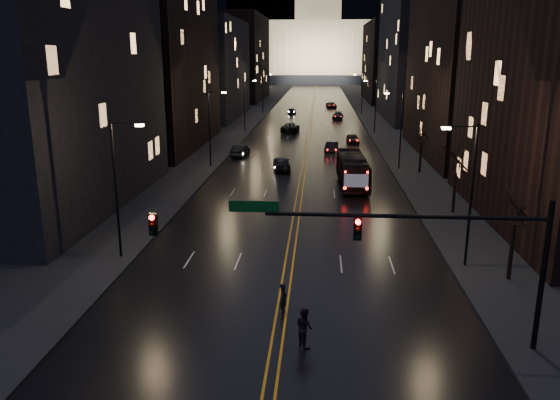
% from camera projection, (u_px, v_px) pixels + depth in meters
% --- Properties ---
extents(ground, '(900.00, 900.00, 0.00)m').
position_uv_depth(ground, '(277.00, 342.00, 25.23)').
color(ground, black).
rests_on(ground, ground).
extents(road, '(20.00, 320.00, 0.02)m').
position_uv_depth(road, '(314.00, 103.00, 150.51)').
color(road, black).
rests_on(road, ground).
extents(sidewalk_left, '(8.00, 320.00, 0.16)m').
position_uv_depth(sidewalk_left, '(263.00, 102.00, 151.48)').
color(sidewalk_left, black).
rests_on(sidewalk_left, ground).
extents(sidewalk_right, '(8.00, 320.00, 0.16)m').
position_uv_depth(sidewalk_right, '(365.00, 103.00, 149.51)').
color(sidewalk_right, black).
rests_on(sidewalk_right, ground).
extents(center_line, '(0.62, 320.00, 0.01)m').
position_uv_depth(center_line, '(314.00, 103.00, 150.51)').
color(center_line, orange).
rests_on(center_line, road).
extents(building_left_near, '(12.00, 28.00, 22.00)m').
position_uv_depth(building_left_near, '(45.00, 78.00, 45.07)').
color(building_left_near, black).
rests_on(building_left_near, ground).
extents(building_left_mid, '(12.00, 30.00, 28.00)m').
position_uv_depth(building_left_mid, '(156.00, 46.00, 75.14)').
color(building_left_mid, black).
rests_on(building_left_mid, ground).
extents(building_left_far, '(12.00, 34.00, 20.00)m').
position_uv_depth(building_left_far, '(210.00, 69.00, 112.79)').
color(building_left_far, black).
rests_on(building_left_far, ground).
extents(building_left_dist, '(12.00, 40.00, 24.00)m').
position_uv_depth(building_left_dist, '(242.00, 58.00, 158.53)').
color(building_left_dist, black).
rests_on(building_left_dist, ground).
extents(building_right_tall, '(12.00, 30.00, 38.00)m').
position_uv_depth(building_right_tall, '(478.00, 3.00, 67.05)').
color(building_right_tall, black).
rests_on(building_right_tall, ground).
extents(building_right_mid, '(12.00, 34.00, 26.00)m').
position_uv_depth(building_right_mid, '(417.00, 54.00, 109.07)').
color(building_right_mid, black).
rests_on(building_right_mid, ground).
extents(building_right_dist, '(12.00, 40.00, 22.00)m').
position_uv_depth(building_right_dist, '(388.00, 62.00, 155.85)').
color(building_right_dist, black).
rests_on(building_right_dist, ground).
extents(capitol, '(90.00, 50.00, 58.50)m').
position_uv_depth(capitol, '(317.00, 46.00, 261.74)').
color(capitol, black).
rests_on(capitol, ground).
extents(traffic_signal, '(17.29, 0.45, 7.00)m').
position_uv_depth(traffic_signal, '(413.00, 241.00, 23.50)').
color(traffic_signal, black).
rests_on(traffic_signal, ground).
extents(streetlamp_right_near, '(2.13, 0.25, 9.00)m').
position_uv_depth(streetlamp_right_near, '(469.00, 188.00, 32.80)').
color(streetlamp_right_near, black).
rests_on(streetlamp_right_near, ground).
extents(streetlamp_left_near, '(2.13, 0.25, 9.00)m').
position_uv_depth(streetlamp_left_near, '(118.00, 183.00, 34.32)').
color(streetlamp_left_near, black).
rests_on(streetlamp_left_near, ground).
extents(streetlamp_right_mid, '(2.13, 0.25, 9.00)m').
position_uv_depth(streetlamp_right_mid, '(400.00, 126.00, 61.71)').
color(streetlamp_right_mid, black).
rests_on(streetlamp_right_mid, ground).
extents(streetlamp_left_mid, '(2.13, 0.25, 9.00)m').
position_uv_depth(streetlamp_left_mid, '(211.00, 124.00, 63.23)').
color(streetlamp_left_mid, black).
rests_on(streetlamp_left_mid, ground).
extents(streetlamp_right_far, '(2.13, 0.25, 9.00)m').
position_uv_depth(streetlamp_right_far, '(374.00, 103.00, 90.62)').
color(streetlamp_right_far, black).
rests_on(streetlamp_right_far, ground).
extents(streetlamp_left_far, '(2.13, 0.25, 9.00)m').
position_uv_depth(streetlamp_left_far, '(245.00, 102.00, 92.14)').
color(streetlamp_left_far, black).
rests_on(streetlamp_left_far, ground).
extents(streetlamp_right_dist, '(2.13, 0.25, 9.00)m').
position_uv_depth(streetlamp_right_dist, '(362.00, 92.00, 119.54)').
color(streetlamp_right_dist, black).
rests_on(streetlamp_right_dist, ground).
extents(streetlamp_left_dist, '(2.13, 0.25, 9.00)m').
position_uv_depth(streetlamp_left_dist, '(263.00, 91.00, 121.05)').
color(streetlamp_left_dist, black).
rests_on(streetlamp_left_dist, ground).
extents(tree_right_near, '(2.40, 2.40, 6.65)m').
position_uv_depth(tree_right_near, '(517.00, 207.00, 30.86)').
color(tree_right_near, black).
rests_on(tree_right_near, ground).
extents(tree_right_mid, '(2.40, 2.40, 6.65)m').
position_uv_depth(tree_right_mid, '(457.00, 161.00, 44.36)').
color(tree_right_mid, black).
rests_on(tree_right_mid, ground).
extents(tree_right_far, '(2.40, 2.40, 6.65)m').
position_uv_depth(tree_right_far, '(422.00, 133.00, 59.78)').
color(tree_right_far, black).
rests_on(tree_right_far, ground).
extents(bus, '(2.95, 11.23, 3.11)m').
position_uv_depth(bus, '(352.00, 170.00, 55.35)').
color(bus, black).
rests_on(bus, ground).
extents(oncoming_car_a, '(2.48, 5.01, 1.64)m').
position_uv_depth(oncoming_car_a, '(282.00, 163.00, 62.81)').
color(oncoming_car_a, black).
rests_on(oncoming_car_a, ground).
extents(oncoming_car_b, '(2.07, 4.81, 1.54)m').
position_uv_depth(oncoming_car_b, '(240.00, 150.00, 71.26)').
color(oncoming_car_b, black).
rests_on(oncoming_car_b, ground).
extents(oncoming_car_c, '(3.23, 6.04, 1.61)m').
position_uv_depth(oncoming_car_c, '(290.00, 127.00, 93.90)').
color(oncoming_car_c, black).
rests_on(oncoming_car_c, ground).
extents(oncoming_car_d, '(1.82, 4.40, 1.27)m').
position_uv_depth(oncoming_car_d, '(292.00, 111.00, 122.68)').
color(oncoming_car_d, black).
rests_on(oncoming_car_d, ground).
extents(receding_car_a, '(2.02, 4.46, 1.42)m').
position_uv_depth(receding_car_a, '(331.00, 147.00, 74.02)').
color(receding_car_a, black).
rests_on(receding_car_a, ground).
extents(receding_car_b, '(1.98, 4.28, 1.42)m').
position_uv_depth(receding_car_b, '(353.00, 139.00, 81.77)').
color(receding_car_b, black).
rests_on(receding_car_b, ground).
extents(receding_car_c, '(2.59, 5.18, 1.44)m').
position_uv_depth(receding_car_c, '(338.00, 116.00, 112.48)').
color(receding_car_c, black).
rests_on(receding_car_c, ground).
extents(receding_car_d, '(2.83, 5.23, 1.39)m').
position_uv_depth(receding_car_d, '(331.00, 105.00, 137.06)').
color(receding_car_d, black).
rests_on(receding_car_d, ground).
extents(pedestrian_a, '(0.45, 0.62, 1.61)m').
position_uv_depth(pedestrian_a, '(284.00, 298.00, 27.89)').
color(pedestrian_a, black).
rests_on(pedestrian_a, ground).
extents(pedestrian_b, '(0.90, 1.03, 1.86)m').
position_uv_depth(pedestrian_b, '(304.00, 327.00, 24.68)').
color(pedestrian_b, black).
rests_on(pedestrian_b, ground).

